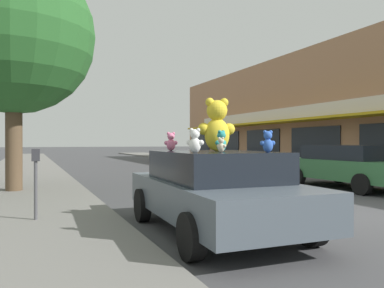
% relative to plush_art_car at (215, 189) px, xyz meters
% --- Properties ---
extents(ground_plane, '(260.00, 260.00, 0.00)m').
position_rel_plush_art_car_xyz_m(ground_plane, '(3.47, 0.14, -0.73)').
color(ground_plane, '#424244').
extents(sidewalk_near, '(3.59, 90.00, 0.13)m').
position_rel_plush_art_car_xyz_m(sidewalk_near, '(-3.10, 0.14, -0.67)').
color(sidewalk_near, slate).
rests_on(sidewalk_near, ground_plane).
extents(plush_art_car, '(2.20, 4.22, 1.36)m').
position_rel_plush_art_car_xyz_m(plush_art_car, '(0.00, 0.00, 0.00)').
color(plush_art_car, '#4C5660').
rests_on(plush_art_car, ground_plane).
extents(teddy_bear_giant, '(0.70, 0.46, 0.93)m').
position_rel_plush_art_car_xyz_m(teddy_bear_giant, '(0.14, 0.21, 1.08)').
color(teddy_bear_giant, yellow).
rests_on(teddy_bear_giant, plush_art_car).
extents(teddy_bear_teal, '(0.26, 0.21, 0.35)m').
position_rel_plush_art_car_xyz_m(teddy_bear_teal, '(-0.02, -0.25, 0.80)').
color(teddy_bear_teal, teal).
rests_on(teddy_bear_teal, plush_art_car).
extents(teddy_bear_cream, '(0.14, 0.18, 0.24)m').
position_rel_plush_art_car_xyz_m(teddy_bear_cream, '(-0.16, -0.51, 0.75)').
color(teddy_bear_cream, beige).
rests_on(teddy_bear_cream, plush_art_car).
extents(teddy_bear_white, '(0.25, 0.24, 0.36)m').
position_rel_plush_art_car_xyz_m(teddy_bear_white, '(-0.70, -0.73, 0.81)').
color(teddy_bear_white, white).
rests_on(teddy_bear_white, plush_art_car).
extents(teddy_bear_blue, '(0.26, 0.17, 0.34)m').
position_rel_plush_art_car_xyz_m(teddy_bear_blue, '(0.50, -0.80, 0.80)').
color(teddy_bear_blue, blue).
rests_on(teddy_bear_blue, plush_art_car).
extents(teddy_bear_pink, '(0.26, 0.18, 0.35)m').
position_rel_plush_art_car_xyz_m(teddy_bear_pink, '(-0.45, 0.94, 0.80)').
color(teddy_bear_pink, pink).
rests_on(teddy_bear_pink, plush_art_car).
extents(parked_car_far_center, '(2.14, 4.50, 1.43)m').
position_rel_plush_art_car_xyz_m(parked_car_far_center, '(6.85, 3.66, 0.04)').
color(parked_car_far_center, '#336B3D').
rests_on(parked_car_far_center, ground_plane).
extents(street_tree, '(4.60, 4.60, 6.82)m').
position_rel_plush_art_car_xyz_m(street_tree, '(-3.30, 6.35, 3.90)').
color(street_tree, brown).
rests_on(street_tree, sidewalk_near).
extents(parking_meter, '(0.14, 0.10, 1.27)m').
position_rel_plush_art_car_xyz_m(parking_meter, '(-2.78, 1.66, 0.21)').
color(parking_meter, '#4C4C51').
rests_on(parking_meter, sidewalk_near).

